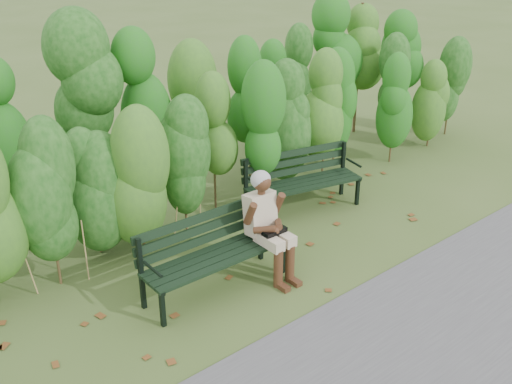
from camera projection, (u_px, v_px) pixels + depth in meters
ground at (276, 262)px, 6.80m from camera, size 80.00×80.00×0.00m
footpath at (442, 362)px, 5.26m from camera, size 60.00×2.50×0.01m
hedge_band at (179, 117)px, 7.56m from camera, size 11.04×1.67×2.42m
leaf_litter at (234, 286)px, 6.35m from camera, size 5.87×2.16×0.01m
bench_left at (211, 248)px, 6.16m from camera, size 1.59×0.55×0.79m
bench_right at (300, 176)px, 7.87m from camera, size 1.63×0.85×0.78m
seated_woman at (267, 219)px, 6.32m from camera, size 0.47×0.68×1.17m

